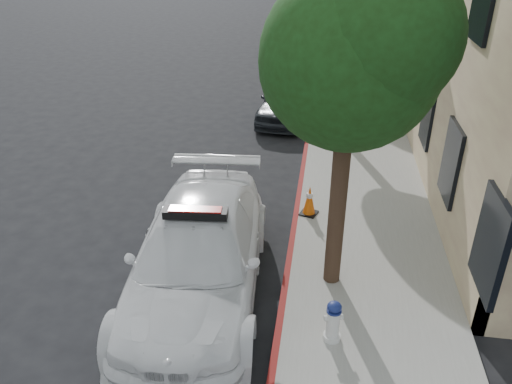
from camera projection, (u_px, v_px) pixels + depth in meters
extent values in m
plane|color=black|center=(206.00, 220.00, 11.60)|extent=(120.00, 120.00, 0.00)
cube|color=gray|center=(353.00, 97.00, 19.85)|extent=(3.20, 50.00, 0.15)
cube|color=maroon|center=(314.00, 95.00, 20.04)|extent=(0.12, 50.00, 0.15)
cylinder|color=black|center=(338.00, 202.00, 8.63)|extent=(0.30, 0.30, 3.30)
sphere|color=#173310|center=(350.00, 60.00, 7.49)|extent=(2.80, 2.80, 2.80)
sphere|color=#173310|center=(382.00, 37.00, 6.99)|extent=(2.24, 2.24, 2.24)
sphere|color=#173310|center=(326.00, 74.00, 7.94)|extent=(2.10, 2.10, 2.10)
cylinder|color=black|center=(338.00, 82.00, 15.66)|extent=(0.30, 0.30, 3.19)
sphere|color=#173310|center=(345.00, 1.00, 14.54)|extent=(2.60, 2.60, 2.60)
sphere|color=#173310|center=(332.00, 10.00, 14.99)|extent=(1.95, 1.95, 1.95)
cylinder|color=black|center=(339.00, 32.00, 22.60)|extent=(0.30, 0.30, 3.41)
imported|color=white|center=(198.00, 255.00, 8.93)|extent=(2.75, 5.79, 1.63)
cube|color=black|center=(196.00, 213.00, 8.52)|extent=(1.12, 0.37, 0.14)
cube|color=#A50A07|center=(195.00, 210.00, 8.49)|extent=(0.92, 0.29, 0.06)
imported|color=#212429|center=(287.00, 100.00, 17.43)|extent=(2.03, 4.17, 1.37)
imported|color=#161D38|center=(304.00, 39.00, 27.02)|extent=(1.71, 4.45, 1.45)
cylinder|color=silver|center=(332.00, 336.00, 8.01)|extent=(0.28, 0.28, 0.09)
cylinder|color=silver|center=(333.00, 323.00, 7.87)|extent=(0.21, 0.21, 0.49)
ellipsoid|color=navy|center=(334.00, 307.00, 7.72)|extent=(0.23, 0.23, 0.16)
cylinder|color=silver|center=(333.00, 317.00, 7.82)|extent=(0.31, 0.17, 0.09)
cylinder|color=silver|center=(333.00, 317.00, 7.82)|extent=(0.13, 0.18, 0.09)
cube|color=black|center=(309.00, 213.00, 11.54)|extent=(0.47, 0.47, 0.03)
cone|color=orange|center=(309.00, 200.00, 11.38)|extent=(0.29, 0.29, 0.68)
cylinder|color=white|center=(310.00, 195.00, 11.33)|extent=(0.15, 0.15, 0.10)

